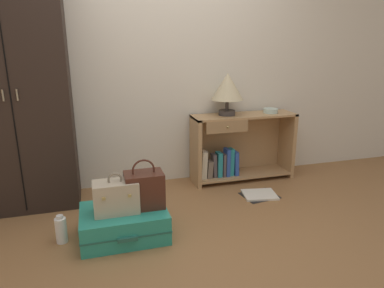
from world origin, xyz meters
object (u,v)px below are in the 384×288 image
wardrobe (16,91)px  bookshelf (237,148)px  train_case (116,197)px  open_book_on_floor (260,195)px  suitcase_large (124,223)px  bottle (61,230)px  bowl (271,111)px  table_lamp (228,88)px  handbag (144,189)px

wardrobe → bookshelf: wardrobe is taller
train_case → open_book_on_floor: train_case is taller
suitcase_large → open_book_on_floor: 1.39m
bottle → open_book_on_floor: bottle is taller
bowl → train_case: 1.95m
wardrobe → bowl: wardrobe is taller
suitcase_large → train_case: size_ratio=1.99×
wardrobe → table_lamp: (1.94, 0.08, -0.04)m
bookshelf → handbag: 1.42m
suitcase_large → table_lamp: bearing=36.8°
wardrobe → train_case: size_ratio=6.38×
train_case → bowl: bearing=27.1°
suitcase_large → open_book_on_floor: suitcase_large is taller
table_lamp → bottle: size_ratio=1.98×
train_case → open_book_on_floor: size_ratio=0.90×
open_book_on_floor → bottle: bearing=-169.4°
wardrobe → train_case: bearing=-48.5°
bowl → suitcase_large: size_ratio=0.23×
table_lamp → handbag: table_lamp is taller
bowl → suitcase_large: bearing=-152.9°
train_case → bottle: size_ratio=1.50×
bowl → train_case: (-1.70, -0.87, -0.39)m
handbag → open_book_on_floor: size_ratio=1.05×
bottle → suitcase_large: bearing=-5.7°
bookshelf → table_lamp: table_lamp is taller
handbag → bottle: (-0.62, 0.04, -0.26)m
table_lamp → bottle: (-1.62, -0.83, -0.89)m
handbag → bottle: 0.67m
train_case → open_book_on_floor: 1.48m
bowl → handbag: (-1.49, -0.84, -0.37)m
wardrobe → suitcase_large: wardrobe is taller
bowl → train_case: bowl is taller
bookshelf → suitcase_large: bookshelf is taller
wardrobe → bottle: wardrobe is taller
handbag → table_lamp: bearing=40.8°
suitcase_large → bottle: size_ratio=2.98×
table_lamp → train_case: bearing=-143.6°
bowl → handbag: bearing=-150.6°
bottle → train_case: bearing=-9.6°
bowl → suitcase_large: (-1.66, -0.85, -0.63)m
wardrobe → suitcase_large: size_ratio=3.21×
wardrobe → bookshelf: 2.18m
open_book_on_floor → bowl: bearing=55.5°
suitcase_large → train_case: (-0.05, -0.02, 0.23)m
bookshelf → table_lamp: size_ratio=2.56×
wardrobe → handbag: 1.40m
table_lamp → bowl: (0.49, -0.02, -0.26)m
train_case → handbag: bearing=8.3°
bookshelf → handbag: size_ratio=2.89×
table_lamp → open_book_on_floor: 1.11m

